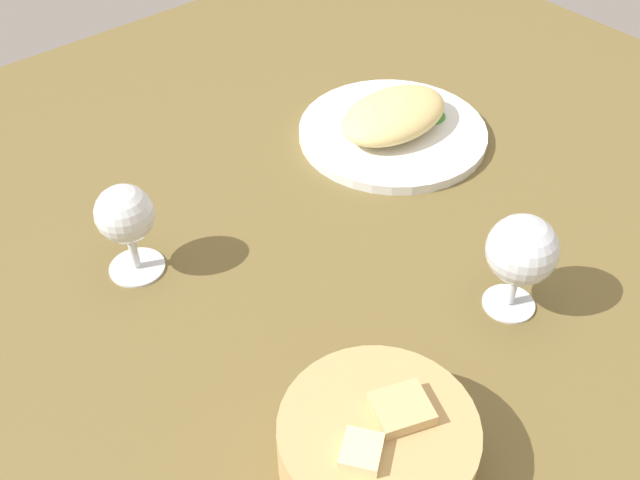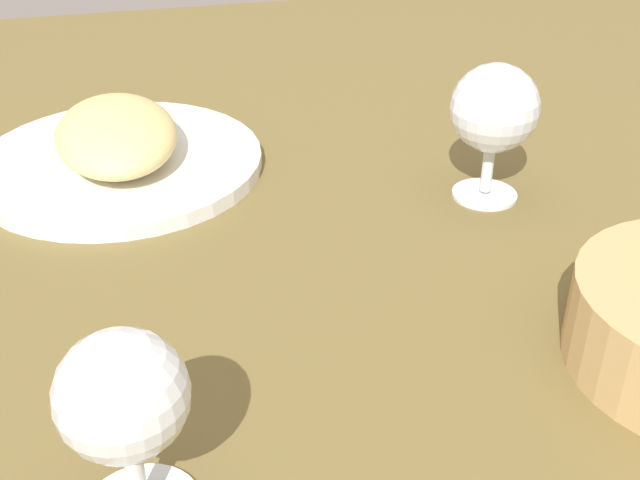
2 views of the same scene
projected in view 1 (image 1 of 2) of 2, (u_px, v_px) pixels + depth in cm
name	position (u px, v px, depth cm)	size (l,w,h in cm)	color
ground_plane	(375.00, 250.00, 90.12)	(140.00, 140.00, 2.00)	brown
plate	(393.00, 132.00, 105.46)	(26.67, 26.67, 1.40)	white
omelette	(394.00, 115.00, 103.46)	(17.33, 11.07, 4.50)	#E3C77D
lettuce_garnish	(429.00, 112.00, 106.85)	(4.93, 4.93, 1.41)	#3D8B31
bread_basket	(378.00, 444.00, 65.84)	(17.76, 17.76, 7.27)	tan
wine_glass_near	(126.00, 219.00, 81.22)	(6.63, 6.63, 11.70)	silver
wine_glass_far	(522.00, 253.00, 76.82)	(7.58, 7.58, 12.19)	silver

